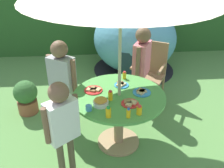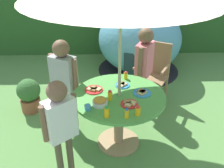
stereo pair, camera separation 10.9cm
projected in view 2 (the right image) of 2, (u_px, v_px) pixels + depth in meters
name	position (u px, v px, depth m)	size (l,w,h in m)	color
ground_plane	(118.00, 143.00, 3.40)	(10.00, 10.00, 0.02)	#548442
hedge_backdrop	(110.00, 8.00, 5.91)	(9.00, 0.70, 2.04)	#285623
garden_table	(119.00, 108.00, 3.12)	(1.13, 1.13, 0.75)	tan
wooden_chair	(153.00, 70.00, 4.12)	(0.64, 0.63, 0.98)	#93704C
dome_tent	(140.00, 40.00, 5.03)	(1.97, 1.97, 1.34)	teal
potted_plant	(29.00, 94.00, 3.92)	(0.36, 0.36, 0.55)	brown
child_in_pink_shirt	(144.00, 59.00, 3.72)	(0.32, 0.41, 1.32)	#3F3F47
child_in_grey_shirt	(64.00, 74.00, 3.33)	(0.39, 0.33, 1.30)	brown
child_in_white_shirt	(60.00, 119.00, 2.57)	(0.36, 0.33, 1.21)	brown
snack_bowl	(100.00, 102.00, 2.83)	(0.18, 0.18, 0.09)	white
plate_near_right	(129.00, 104.00, 2.84)	(0.20, 0.20, 0.03)	red
plate_mid_left	(94.00, 89.00, 3.12)	(0.23, 0.23, 0.03)	red
plate_center_back	(142.00, 93.00, 3.06)	(0.22, 0.22, 0.03)	#338CD8
plate_front_edge	(122.00, 85.00, 3.22)	(0.19, 0.19, 0.03)	#338CD8
juice_bottle_near_left	(107.00, 112.00, 2.62)	(0.06, 0.06, 0.13)	yellow
juice_bottle_far_left	(126.00, 76.00, 3.37)	(0.05, 0.05, 0.10)	yellow
juice_bottle_far_right	(110.00, 96.00, 2.91)	(0.05, 0.05, 0.12)	yellow
juice_bottle_center_front	(138.00, 111.00, 2.65)	(0.06, 0.06, 0.11)	yellow
juice_bottle_mid_right	(127.00, 113.00, 2.61)	(0.05, 0.05, 0.11)	yellow
cup_near	(88.00, 107.00, 2.75)	(0.07, 0.07, 0.06)	#4C99D8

